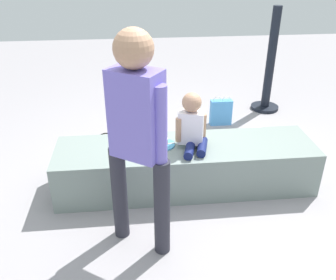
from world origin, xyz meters
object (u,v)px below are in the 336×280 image
object	(u,v)px
water_bottle_near_gift	(150,121)
cake_box_white	(258,136)
handbag_brown_canvas	(126,137)
party_cup_red	(180,149)
cake_plate	(162,143)
child_seated	(192,125)
handbag_black_leather	(108,152)
adult_standing	(137,128)
gift_bag	(221,112)

from	to	relation	value
water_bottle_near_gift	cake_box_white	xyz separation A→B (m)	(1.18, -0.40, -0.05)
cake_box_white	handbag_brown_canvas	bearing A→B (deg)	179.36
party_cup_red	handbag_brown_canvas	world-z (taller)	handbag_brown_canvas
cake_plate	party_cup_red	world-z (taller)	cake_plate
child_seated	cake_plate	xyz separation A→B (m)	(-0.25, 0.06, -0.19)
water_bottle_near_gift	handbag_black_leather	bearing A→B (deg)	-122.15
handbag_black_leather	handbag_brown_canvas	world-z (taller)	handbag_black_leather
cake_plate	water_bottle_near_gift	world-z (taller)	cake_plate
adult_standing	child_seated	bearing A→B (deg)	54.64
cake_box_white	handbag_black_leather	xyz separation A→B (m)	(-1.64, -0.33, 0.07)
water_bottle_near_gift	handbag_black_leather	distance (m)	0.86
cake_box_white	handbag_black_leather	size ratio (longest dim) A/B	0.93
child_seated	cake_plate	distance (m)	0.32
child_seated	gift_bag	size ratio (longest dim) A/B	1.34
cake_plate	cake_box_white	xyz separation A→B (m)	(1.14, 0.75, -0.38)
cake_plate	party_cup_red	xyz separation A→B (m)	(0.23, 0.54, -0.38)
handbag_brown_canvas	adult_standing	bearing A→B (deg)	-85.92
gift_bag	water_bottle_near_gift	size ratio (longest dim) A/B	1.60
cake_plate	handbag_brown_canvas	size ratio (longest dim) A/B	0.72
cake_plate	party_cup_red	size ratio (longest dim) A/B	2.28
water_bottle_near_gift	party_cup_red	world-z (taller)	water_bottle_near_gift
adult_standing	cake_plate	distance (m)	0.90
cake_box_white	handbag_brown_canvas	xyz separation A→B (m)	(-1.46, 0.02, 0.05)
water_bottle_near_gift	handbag_brown_canvas	size ratio (longest dim) A/B	0.72
cake_box_white	child_seated	bearing A→B (deg)	-137.84
adult_standing	water_bottle_near_gift	world-z (taller)	adult_standing
adult_standing	cake_box_white	xyz separation A→B (m)	(1.35, 1.46, -0.88)
gift_bag	cake_plate	bearing A→B (deg)	-124.19
child_seated	gift_bag	bearing A→B (deg)	65.64
water_bottle_near_gift	cake_box_white	bearing A→B (deg)	-18.88
child_seated	handbag_brown_canvas	bearing A→B (deg)	124.69
party_cup_red	handbag_brown_canvas	bearing A→B (deg)	157.92
child_seated	cake_box_white	world-z (taller)	child_seated
cake_plate	child_seated	bearing A→B (deg)	-13.61
child_seated	cake_plate	size ratio (longest dim) A/B	2.16
cake_plate	gift_bag	world-z (taller)	cake_plate
child_seated	cake_box_white	bearing A→B (deg)	42.16
gift_bag	cake_box_white	bearing A→B (deg)	-54.98
adult_standing	cake_box_white	bearing A→B (deg)	47.15
cake_plate	handbag_black_leather	world-z (taller)	cake_plate
adult_standing	handbag_black_leather	xyz separation A→B (m)	(-0.29, 1.13, -0.81)
adult_standing	handbag_black_leather	bearing A→B (deg)	104.28
adult_standing	cake_plate	world-z (taller)	adult_standing
cake_plate	handbag_black_leather	distance (m)	0.73
water_bottle_near_gift	cake_box_white	size ratio (longest dim) A/B	0.71
child_seated	cake_plate	bearing A→B (deg)	166.39
party_cup_red	adult_standing	bearing A→B (deg)	-109.67
party_cup_red	cake_box_white	xyz separation A→B (m)	(0.91, 0.21, 0.00)
cake_plate	cake_box_white	size ratio (longest dim) A/B	0.70
handbag_brown_canvas	handbag_black_leather	bearing A→B (deg)	-118.15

